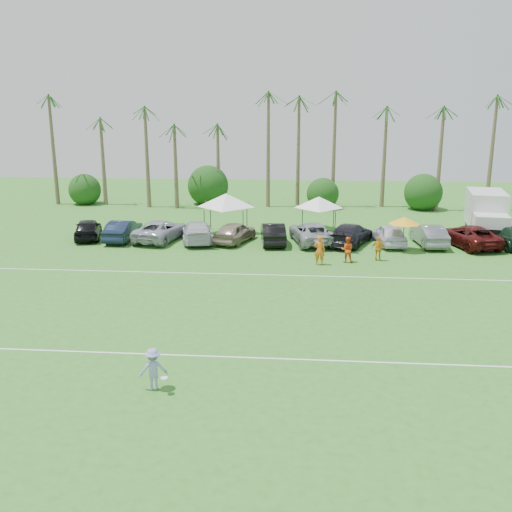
{
  "coord_description": "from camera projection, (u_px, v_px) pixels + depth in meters",
  "views": [
    {
      "loc": [
        3.99,
        -19.8,
        10.25
      ],
      "look_at": [
        1.31,
        12.51,
        1.6
      ],
      "focal_mm": 40.0,
      "sensor_mm": 36.0,
      "label": 1
    }
  ],
  "objects": [
    {
      "name": "parked_car_5",
      "position": [
        273.0,
        233.0,
        43.17
      ],
      "size": [
        2.28,
        5.03,
        1.6
      ],
      "primitive_type": "imported",
      "rotation": [
        0.0,
        0.0,
        3.26
      ],
      "color": "black",
      "rests_on": "ground"
    },
    {
      "name": "ground",
      "position": [
        195.0,
        378.0,
        22.03
      ],
      "size": [
        120.0,
        120.0,
        0.0
      ],
      "primitive_type": "plane",
      "color": "#2E6E21",
      "rests_on": "ground"
    },
    {
      "name": "palm_tree_9",
      "position": [
        450.0,
        125.0,
        55.03
      ],
      "size": [
        2.4,
        2.4,
        9.9
      ],
      "color": "brown",
      "rests_on": "ground"
    },
    {
      "name": "bush_tree_3",
      "position": [
        421.0,
        190.0,
        57.84
      ],
      "size": [
        4.0,
        4.0,
        4.0
      ],
      "color": "brown",
      "rests_on": "ground"
    },
    {
      "name": "bush_tree_0",
      "position": [
        87.0,
        186.0,
        60.64
      ],
      "size": [
        4.0,
        4.0,
        4.0
      ],
      "color": "brown",
      "rests_on": "ground"
    },
    {
      "name": "parked_car_1",
      "position": [
        123.0,
        230.0,
        44.16
      ],
      "size": [
        1.84,
        4.91,
        1.6
      ],
      "primitive_type": "imported",
      "rotation": [
        0.0,
        0.0,
        3.11
      ],
      "color": "#121D32",
      "rests_on": "ground"
    },
    {
      "name": "bush_tree_2",
      "position": [
        323.0,
        189.0,
        58.64
      ],
      "size": [
        4.0,
        4.0,
        4.0
      ],
      "color": "brown",
      "rests_on": "ground"
    },
    {
      "name": "palm_tree_2",
      "position": [
        145.0,
        115.0,
        57.2
      ],
      "size": [
        2.4,
        2.4,
        10.9
      ],
      "color": "brown",
      "rests_on": "ground"
    },
    {
      "name": "palm_tree_5",
      "position": [
        264.0,
        124.0,
        56.47
      ],
      "size": [
        2.4,
        2.4,
        9.9
      ],
      "color": "brown",
      "rests_on": "ground"
    },
    {
      "name": "box_truck",
      "position": [
        487.0,
        214.0,
        44.98
      ],
      "size": [
        3.66,
        7.21,
        3.55
      ],
      "rotation": [
        0.0,
        0.0,
        -0.16
      ],
      "color": "silver",
      "rests_on": "ground"
    },
    {
      "name": "canopy_tent_left",
      "position": [
        226.0,
        194.0,
        45.91
      ],
      "size": [
        4.74,
        4.74,
        3.84
      ],
      "color": "black",
      "rests_on": "ground"
    },
    {
      "name": "palm_tree_10",
      "position": [
        504.0,
        115.0,
        54.41
      ],
      "size": [
        2.4,
        2.4,
        10.9
      ],
      "color": "brown",
      "rests_on": "ground"
    },
    {
      "name": "parked_car_11",
      "position": [
        509.0,
        236.0,
        42.14
      ],
      "size": [
        3.24,
        5.84,
        1.6
      ],
      "primitive_type": "imported",
      "rotation": [
        0.0,
        0.0,
        3.33
      ],
      "color": "#14311E",
      "rests_on": "ground"
    },
    {
      "name": "parked_car_7",
      "position": [
        350.0,
        234.0,
        42.87
      ],
      "size": [
        4.12,
        5.96,
        1.6
      ],
      "primitive_type": "imported",
      "rotation": [
        0.0,
        0.0,
        2.76
      ],
      "color": "black",
      "rests_on": "ground"
    },
    {
      "name": "canopy_tent_right",
      "position": [
        319.0,
        197.0,
        47.11
      ],
      "size": [
        4.12,
        4.12,
        3.34
      ],
      "color": "black",
      "rests_on": "ground"
    },
    {
      "name": "sideline_player_c",
      "position": [
        379.0,
        249.0,
        38.4
      ],
      "size": [
        1.05,
        0.64,
        1.67
      ],
      "primitive_type": "imported",
      "rotation": [
        0.0,
        0.0,
        2.89
      ],
      "color": "orange",
      "rests_on": "ground"
    },
    {
      "name": "bush_tree_1",
      "position": [
        207.0,
        188.0,
        59.6
      ],
      "size": [
        4.0,
        4.0,
        4.0
      ],
      "color": "brown",
      "rests_on": "ground"
    },
    {
      "name": "parked_car_6",
      "position": [
        311.0,
        233.0,
        43.31
      ],
      "size": [
        3.82,
        6.19,
        1.6
      ],
      "primitive_type": "imported",
      "rotation": [
        0.0,
        0.0,
        3.35
      ],
      "color": "#9CA0A6",
      "rests_on": "ground"
    },
    {
      "name": "parked_car_9",
      "position": [
        429.0,
        235.0,
        42.58
      ],
      "size": [
        2.16,
        5.0,
        1.6
      ],
      "primitive_type": "imported",
      "rotation": [
        0.0,
        0.0,
        3.24
      ],
      "color": "slate",
      "rests_on": "ground"
    },
    {
      "name": "sideline_player_b",
      "position": [
        347.0,
        250.0,
        38.01
      ],
      "size": [
        0.87,
        0.69,
        1.74
      ],
      "primitive_type": "imported",
      "rotation": [
        0.0,
        0.0,
        3.11
      ],
      "color": "#E14E19",
      "rests_on": "ground"
    },
    {
      "name": "palm_tree_3",
      "position": [
        184.0,
        106.0,
        56.67
      ],
      "size": [
        2.4,
        2.4,
        11.9
      ],
      "color": "brown",
      "rests_on": "ground"
    },
    {
      "name": "palm_tree_1",
      "position": [
        97.0,
        124.0,
        57.82
      ],
      "size": [
        2.4,
        2.4,
        9.9
      ],
      "color": "brown",
      "rests_on": "ground"
    },
    {
      "name": "parked_car_3",
      "position": [
        197.0,
        231.0,
        43.74
      ],
      "size": [
        3.34,
        5.86,
        1.6
      ],
      "primitive_type": "imported",
      "rotation": [
        0.0,
        0.0,
        3.35
      ],
      "color": "silver",
      "rests_on": "ground"
    },
    {
      "name": "sideline_player_a",
      "position": [
        320.0,
        250.0,
        37.37
      ],
      "size": [
        0.77,
        0.56,
        1.98
      ],
      "primitive_type": "imported",
      "rotation": [
        0.0,
        0.0,
        3.02
      ],
      "color": "orange",
      "rests_on": "ground"
    },
    {
      "name": "parked_car_4",
      "position": [
        235.0,
        232.0,
        43.54
      ],
      "size": [
        3.26,
        5.05,
        1.6
      ],
      "primitive_type": "imported",
      "rotation": [
        0.0,
        0.0,
        2.82
      ],
      "color": "gray",
      "rests_on": "ground"
    },
    {
      "name": "palm_tree_4",
      "position": [
        224.0,
        133.0,
        57.01
      ],
      "size": [
        2.4,
        2.4,
        8.9
      ],
      "color": "brown",
      "rests_on": "ground"
    },
    {
      "name": "parked_car_0",
      "position": [
        88.0,
        229.0,
        44.7
      ],
      "size": [
        3.07,
        5.03,
        1.6
      ],
      "primitive_type": "imported",
      "rotation": [
        0.0,
        0.0,
        3.41
      ],
      "color": "black",
      "rests_on": "ground"
    },
    {
      "name": "palm_tree_8",
      "position": [
        397.0,
        134.0,
        55.65
      ],
      "size": [
        2.4,
        2.4,
        8.9
      ],
      "color": "brown",
      "rests_on": "ground"
    },
    {
      "name": "market_umbrella",
      "position": [
        404.0,
        221.0,
        40.57
      ],
      "size": [
        2.24,
        2.24,
        2.5
      ],
      "color": "black",
      "rests_on": "ground"
    },
    {
      "name": "palm_tree_0",
      "position": [
        50.0,
        132.0,
        58.45
      ],
      "size": [
        2.4,
        2.4,
        8.9
      ],
      "color": "brown",
      "rests_on": "ground"
    },
    {
      "name": "parked_car_10",
      "position": [
        469.0,
        236.0,
        42.32
      ],
      "size": [
        4.19,
        6.28,
        1.6
      ],
      "primitive_type": "imported",
      "rotation": [
        0.0,
        0.0,
        3.43
      ],
      "color": "#4B100E",
      "rests_on": "ground"
    },
    {
      "name": "parked_car_8",
      "position": [
        389.0,
        234.0,
        42.76
      ],
      "size": [
        2.31,
        4.85,
        1.6
      ],
      "primitive_type": "imported",
      "rotation": [
        0.0,
        0.0,
        3.23
      ],
      "color": "silver",
      "rests_on": "ground"
    },
    {
      "name": "frisbee_player",
      "position": [
        153.0,
        369.0,
        20.99
      ],
      "size": [
        1.21,
        0.92,
        1.62
      ],
      "rotation": [
        0.0,
        0.0,
        3.43
      ],
      "color": "#8C90C7",
      "rests_on": "ground"
    },
    {
      "name": "palm_tree_6",
      "position": [
        305.0,
        115.0,
        55.93
      ],
      "size": [
        2.4,
        2.4,
        10.9
      ],
      "color": "brown",
      "rests_on": "ground"
    },
    {
      "name": "field_lines",
      "position": [
        224.0,
        307.0,
        29.73
      ],
      "size": [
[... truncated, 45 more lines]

